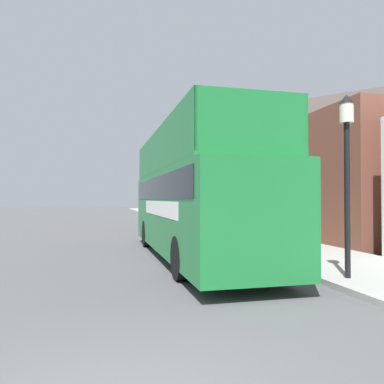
{
  "coord_description": "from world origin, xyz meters",
  "views": [
    {
      "loc": [
        -0.14,
        -3.26,
        1.99
      ],
      "look_at": [
        2.92,
        9.6,
        2.23
      ],
      "focal_mm": 35.0,
      "sensor_mm": 36.0,
      "label": 1
    }
  ],
  "objects": [
    {
      "name": "parked_car_ahead_of_bus",
      "position": [
        3.68,
        17.15,
        0.71
      ],
      "size": [
        1.89,
        4.03,
        1.54
      ],
      "rotation": [
        0.0,
        0.0,
        0.03
      ],
      "color": "#9E9EA3",
      "rests_on": "ground_plane"
    },
    {
      "name": "lamp_post_second",
      "position": [
        5.39,
        11.9,
        3.52
      ],
      "size": [
        0.35,
        0.35,
        4.92
      ],
      "color": "black",
      "rests_on": "sidewalk"
    },
    {
      "name": "brick_terrace_rear",
      "position": [
        11.63,
        17.65,
        4.07
      ],
      "size": [
        6.0,
        19.16,
        8.14
      ],
      "color": "brown",
      "rests_on": "ground_plane"
    },
    {
      "name": "ground_plane",
      "position": [
        0.0,
        21.0,
        0.0
      ],
      "size": [
        144.0,
        144.0,
        0.0
      ],
      "primitive_type": "plane",
      "color": "#4C4C4F"
    },
    {
      "name": "sidewalk",
      "position": [
        6.72,
        18.0,
        0.07
      ],
      "size": [
        3.83,
        108.0,
        0.14
      ],
      "color": "#999993",
      "rests_on": "ground_plane"
    },
    {
      "name": "lamp_post_nearest",
      "position": [
        5.44,
        4.44,
        3.14
      ],
      "size": [
        0.35,
        0.35,
        4.31
      ],
      "color": "black",
      "rests_on": "sidewalk"
    },
    {
      "name": "tour_bus",
      "position": [
        2.78,
        9.08,
        1.86
      ],
      "size": [
        2.64,
        11.09,
        4.23
      ],
      "rotation": [
        0.0,
        0.0,
        0.01
      ],
      "color": "#1E7A38",
      "rests_on": "ground_plane"
    }
  ]
}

